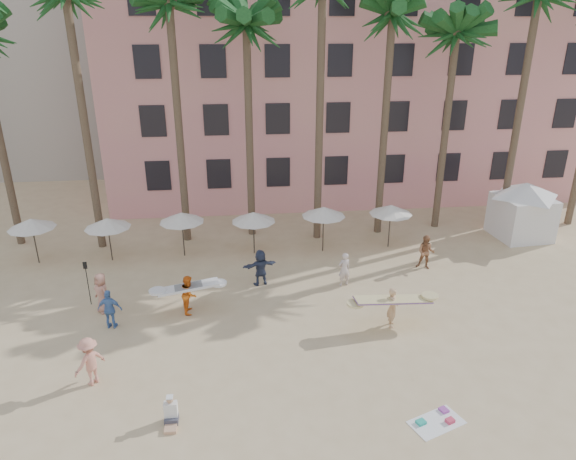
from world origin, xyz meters
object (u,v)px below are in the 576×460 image
at_px(carrier_yellow, 393,305).
at_px(cabana, 523,205).
at_px(carrier_white, 189,293).
at_px(pink_hotel, 346,84).

bearing_deg(carrier_yellow, cabana, 39.76).
distance_m(cabana, carrier_white, 20.99).
bearing_deg(cabana, carrier_yellow, -140.24).
xyz_separation_m(cabana, carrier_white, (-19.79, -6.90, -1.10)).
bearing_deg(pink_hotel, carrier_white, -119.77).
distance_m(pink_hotel, carrier_white, 23.74).
height_order(carrier_yellow, carrier_white, carrier_yellow).
relative_size(carrier_yellow, carrier_white, 1.22).
distance_m(pink_hotel, cabana, 16.47).
bearing_deg(pink_hotel, carrier_yellow, -96.16).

